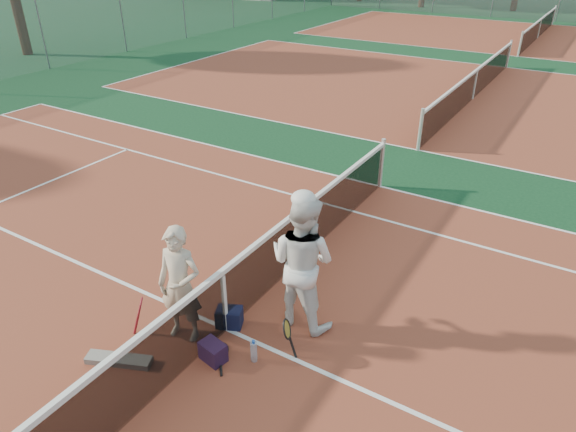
{
  "coord_description": "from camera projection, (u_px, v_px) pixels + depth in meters",
  "views": [
    {
      "loc": [
        3.65,
        -4.27,
        4.88
      ],
      "look_at": [
        0.0,
        1.65,
        1.05
      ],
      "focal_mm": 32.0,
      "sensor_mm": 36.0,
      "label": 1
    }
  ],
  "objects": [
    {
      "name": "ground",
      "position": [
        227.0,
        329.0,
        7.21
      ],
      "size": [
        130.0,
        130.0,
        0.0
      ],
      "primitive_type": "plane",
      "color": "#0E361C",
      "rests_on": "ground"
    },
    {
      "name": "court_main",
      "position": [
        227.0,
        329.0,
        7.21
      ],
      "size": [
        23.77,
        10.97,
        0.01
      ],
      "primitive_type": "cube",
      "color": "brown",
      "rests_on": "ground"
    },
    {
      "name": "court_far_a",
      "position": [
        472.0,
        99.0,
        17.27
      ],
      "size": [
        23.77,
        10.97,
        0.01
      ],
      "primitive_type": "cube",
      "color": "brown",
      "rests_on": "ground"
    },
    {
      "name": "court_far_b",
      "position": [
        537.0,
        38.0,
        27.34
      ],
      "size": [
        23.77,
        10.97,
        0.01
      ],
      "primitive_type": "cube",
      "color": "brown",
      "rests_on": "ground"
    },
    {
      "name": "net_main",
      "position": [
        224.0,
        301.0,
        6.97
      ],
      "size": [
        0.1,
        10.98,
        1.02
      ],
      "primitive_type": null,
      "color": "black",
      "rests_on": "ground"
    },
    {
      "name": "net_far_a",
      "position": [
        475.0,
        84.0,
        17.03
      ],
      "size": [
        0.1,
        10.98,
        1.02
      ],
      "primitive_type": null,
      "color": "black",
      "rests_on": "ground"
    },
    {
      "name": "net_far_b",
      "position": [
        540.0,
        28.0,
        27.09
      ],
      "size": [
        0.1,
        10.98,
        1.02
      ],
      "primitive_type": null,
      "color": "black",
      "rests_on": "ground"
    },
    {
      "name": "player_a",
      "position": [
        180.0,
        285.0,
        6.71
      ],
      "size": [
        0.69,
        0.53,
        1.7
      ],
      "primitive_type": "imported",
      "rotation": [
        0.0,
        0.0,
        0.22
      ],
      "color": "beige",
      "rests_on": "ground"
    },
    {
      "name": "player_b",
      "position": [
        302.0,
        262.0,
        6.93
      ],
      "size": [
        1.0,
        0.79,
        1.99
      ],
      "primitive_type": "imported",
      "rotation": [
        0.0,
        0.0,
        3.1
      ],
      "color": "white",
      "rests_on": "ground"
    },
    {
      "name": "racket_red",
      "position": [
        142.0,
        316.0,
        7.01
      ],
      "size": [
        0.33,
        0.34,
        0.58
      ],
      "primitive_type": null,
      "rotation": [
        0.0,
        0.0,
        0.68
      ],
      "color": "maroon",
      "rests_on": "ground"
    },
    {
      "name": "racket_black_held",
      "position": [
        287.0,
        339.0,
        6.62
      ],
      "size": [
        0.26,
        0.32,
        0.59
      ],
      "primitive_type": null,
      "rotation": [
        0.0,
        0.0,
        3.48
      ],
      "color": "black",
      "rests_on": "ground"
    },
    {
      "name": "racket_spare",
      "position": [
        220.0,
        350.0,
        6.84
      ],
      "size": [
        0.6,
        0.63,
        0.03
      ],
      "primitive_type": null,
      "rotation": [
        0.0,
        0.0,
        2.28
      ],
      "color": "black",
      "rests_on": "ground"
    },
    {
      "name": "sports_bag_navy",
      "position": [
        229.0,
        317.0,
        7.22
      ],
      "size": [
        0.43,
        0.37,
        0.28
      ],
      "primitive_type": "cube",
      "rotation": [
        0.0,
        0.0,
        0.42
      ],
      "color": "black",
      "rests_on": "ground"
    },
    {
      "name": "sports_bag_purple",
      "position": [
        213.0,
        352.0,
        6.63
      ],
      "size": [
        0.37,
        0.29,
        0.27
      ],
      "primitive_type": "cube",
      "rotation": [
        0.0,
        0.0,
        -0.18
      ],
      "color": "black",
      "rests_on": "ground"
    },
    {
      "name": "net_cover_canvas",
      "position": [
        119.0,
        360.0,
        6.63
      ],
      "size": [
        0.87,
        0.52,
        0.09
      ],
      "primitive_type": "cube",
      "rotation": [
        0.0,
        0.0,
        0.41
      ],
      "color": "slate",
      "rests_on": "ground"
    },
    {
      "name": "water_bottle",
      "position": [
        254.0,
        352.0,
        6.62
      ],
      "size": [
        0.09,
        0.09,
        0.3
      ],
      "primitive_type": "cylinder",
      "color": "#ABC4D9",
      "rests_on": "ground"
    }
  ]
}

